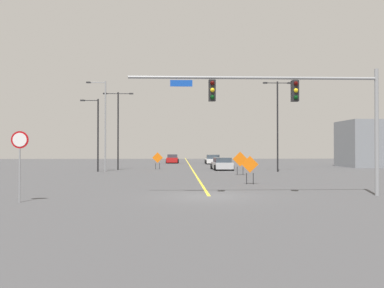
# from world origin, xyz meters

# --- Properties ---
(ground) EXTENTS (141.99, 141.99, 0.00)m
(ground) POSITION_xyz_m (0.00, 0.00, 0.00)
(ground) COLOR #444447
(road_centre_stripe) EXTENTS (0.16, 78.88, 0.01)m
(road_centre_stripe) POSITION_xyz_m (0.00, 39.44, 0.00)
(road_centre_stripe) COLOR yellow
(road_centre_stripe) RESTS_ON ground
(traffic_signal_assembly) EXTENTS (12.55, 0.44, 6.38)m
(traffic_signal_assembly) POSITION_xyz_m (4.16, -0.01, 4.79)
(traffic_signal_assembly) COLOR gray
(traffic_signal_assembly) RESTS_ON ground
(stop_sign) EXTENTS (0.76, 0.07, 3.13)m
(stop_sign) POSITION_xyz_m (-8.48, -1.88, 2.19)
(stop_sign) COLOR gray
(stop_sign) RESTS_ON ground
(street_lamp_far_right) EXTENTS (3.32, 0.24, 8.62)m
(street_lamp_far_right) POSITION_xyz_m (-8.26, 23.79, 5.06)
(street_lamp_far_right) COLOR black
(street_lamp_far_right) RESTS_ON ground
(street_lamp_far_left) EXTENTS (1.89, 0.24, 7.46)m
(street_lamp_far_left) POSITION_xyz_m (-9.95, 20.66, 4.14)
(street_lamp_far_left) COLOR black
(street_lamp_far_left) RESTS_ON ground
(street_lamp_mid_left) EXTENTS (2.05, 0.24, 9.39)m
(street_lamp_mid_left) POSITION_xyz_m (-9.28, 21.11, 5.14)
(street_lamp_mid_left) COLOR gray
(street_lamp_mid_left) RESTS_ON ground
(street_lamp_mid_right) EXTENTS (2.97, 0.24, 9.23)m
(street_lamp_mid_right) POSITION_xyz_m (8.56, 19.87, 5.34)
(street_lamp_mid_right) COLOR black
(street_lamp_mid_right) RESTS_ON ground
(construction_sign_median_near) EXTENTS (1.34, 0.07, 2.09)m
(construction_sign_median_near) POSITION_xyz_m (3.99, 15.31, 1.33)
(construction_sign_median_near) COLOR orange
(construction_sign_median_near) RESTS_ON ground
(construction_sign_left_shoulder) EXTENTS (1.23, 0.19, 1.94)m
(construction_sign_left_shoulder) POSITION_xyz_m (-3.96, 25.11, 1.23)
(construction_sign_left_shoulder) COLOR orange
(construction_sign_left_shoulder) RESTS_ON ground
(construction_sign_left_lane) EXTENTS (1.10, 0.31, 1.88)m
(construction_sign_left_lane) POSITION_xyz_m (3.20, 6.29, 1.20)
(construction_sign_left_lane) COLOR orange
(construction_sign_left_lane) RESTS_ON ground
(car_red_approaching) EXTENTS (2.08, 4.33, 1.43)m
(car_red_approaching) POSITION_xyz_m (-2.58, 44.08, 0.67)
(car_red_approaching) COLOR red
(car_red_approaching) RESTS_ON ground
(car_silver_mid) EXTENTS (2.28, 4.40, 1.37)m
(car_silver_mid) POSITION_xyz_m (3.28, 23.63, 0.66)
(car_silver_mid) COLOR #B7BABF
(car_silver_mid) RESTS_ON ground
(car_black_distant) EXTENTS (2.28, 4.50, 1.38)m
(car_black_distant) POSITION_xyz_m (4.15, 44.44, 0.66)
(car_black_distant) COLOR black
(car_black_distant) RESTS_ON ground
(car_white_passing) EXTENTS (2.04, 4.20, 1.42)m
(car_white_passing) POSITION_xyz_m (3.56, 40.40, 0.65)
(car_white_passing) COLOR white
(car_white_passing) RESTS_ON ground
(roadside_building_east) EXTENTS (9.90, 6.40, 5.98)m
(roadside_building_east) POSITION_xyz_m (24.73, 29.90, 2.99)
(roadside_building_east) COLOR gray
(roadside_building_east) RESTS_ON ground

